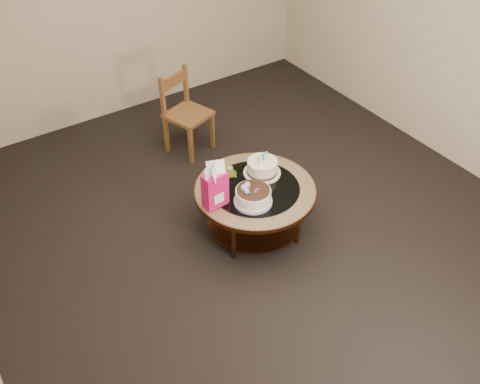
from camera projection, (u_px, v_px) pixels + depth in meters
ground at (254, 228)px, 4.71m from camera, size 5.00×5.00×0.00m
room_walls at (258, 67)px, 3.72m from camera, size 4.52×5.02×2.61m
coffee_table at (255, 195)px, 4.46m from camera, size 1.02×1.02×0.46m
decorated_cake at (253, 197)px, 4.23m from camera, size 0.31×0.31×0.18m
cream_cake at (262, 167)px, 4.52m from camera, size 0.32×0.32×0.20m
gift_bag at (215, 185)px, 4.13m from camera, size 0.20×0.15×0.39m
pillar_candle at (230, 172)px, 4.52m from camera, size 0.12×0.12×0.09m
dining_chair at (185, 113)px, 5.37m from camera, size 0.50×0.50×0.85m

